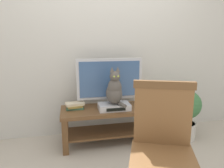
{
  "coord_description": "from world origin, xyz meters",
  "views": [
    {
      "loc": [
        -0.5,
        -1.86,
        1.34
      ],
      "look_at": [
        -0.0,
        0.57,
        0.8
      ],
      "focal_mm": 32.82,
      "sensor_mm": 36.0,
      "label": 1
    }
  ],
  "objects_px": {
    "cat": "(114,90)",
    "media_box": "(114,106)",
    "tv_stand": "(111,118)",
    "potted_plant": "(186,111)",
    "book_stack": "(75,106)",
    "tv": "(110,81)",
    "wooden_chair": "(163,141)"
  },
  "relations": [
    {
      "from": "cat",
      "to": "media_box",
      "type": "bearing_deg",
      "value": 93.79
    },
    {
      "from": "media_box",
      "to": "tv_stand",
      "type": "bearing_deg",
      "value": 110.25
    },
    {
      "from": "tv_stand",
      "to": "potted_plant",
      "type": "xyz_separation_m",
      "value": [
        1.01,
        -0.12,
        0.06
      ]
    },
    {
      "from": "book_stack",
      "to": "cat",
      "type": "bearing_deg",
      "value": -16.19
    },
    {
      "from": "media_box",
      "to": "book_stack",
      "type": "relative_size",
      "value": 1.57
    },
    {
      "from": "cat",
      "to": "tv_stand",
      "type": "bearing_deg",
      "value": 107.16
    },
    {
      "from": "tv",
      "to": "media_box",
      "type": "distance_m",
      "value": 0.35
    },
    {
      "from": "cat",
      "to": "wooden_chair",
      "type": "bearing_deg",
      "value": -83.21
    },
    {
      "from": "media_box",
      "to": "book_stack",
      "type": "xyz_separation_m",
      "value": [
        -0.49,
        0.13,
        0.0
      ]
    },
    {
      "from": "wooden_chair",
      "to": "tv",
      "type": "bearing_deg",
      "value": 96.9
    },
    {
      "from": "tv_stand",
      "to": "book_stack",
      "type": "bearing_deg",
      "value": 172.34
    },
    {
      "from": "cat",
      "to": "potted_plant",
      "type": "height_order",
      "value": "cat"
    },
    {
      "from": "tv",
      "to": "book_stack",
      "type": "height_order",
      "value": "tv"
    },
    {
      "from": "media_box",
      "to": "wooden_chair",
      "type": "height_order",
      "value": "wooden_chair"
    },
    {
      "from": "book_stack",
      "to": "potted_plant",
      "type": "relative_size",
      "value": 0.37
    },
    {
      "from": "tv",
      "to": "book_stack",
      "type": "relative_size",
      "value": 3.43
    },
    {
      "from": "media_box",
      "to": "book_stack",
      "type": "bearing_deg",
      "value": 165.5
    },
    {
      "from": "tv_stand",
      "to": "wooden_chair",
      "type": "xyz_separation_m",
      "value": [
        0.16,
        -1.18,
        0.26
      ]
    },
    {
      "from": "tv",
      "to": "tv_stand",
      "type": "bearing_deg",
      "value": -90.01
    },
    {
      "from": "tv",
      "to": "wooden_chair",
      "type": "relative_size",
      "value": 0.83
    },
    {
      "from": "book_stack",
      "to": "potted_plant",
      "type": "bearing_deg",
      "value": -7.0
    },
    {
      "from": "wooden_chair",
      "to": "book_stack",
      "type": "distance_m",
      "value": 1.39
    },
    {
      "from": "tv",
      "to": "media_box",
      "type": "bearing_deg",
      "value": -82.07
    },
    {
      "from": "cat",
      "to": "wooden_chair",
      "type": "height_order",
      "value": "wooden_chair"
    },
    {
      "from": "tv_stand",
      "to": "wooden_chair",
      "type": "bearing_deg",
      "value": -82.49
    },
    {
      "from": "cat",
      "to": "wooden_chair",
      "type": "distance_m",
      "value": 1.11
    },
    {
      "from": "book_stack",
      "to": "potted_plant",
      "type": "xyz_separation_m",
      "value": [
        1.47,
        -0.18,
        -0.12
      ]
    },
    {
      "from": "tv_stand",
      "to": "media_box",
      "type": "xyz_separation_m",
      "value": [
        0.02,
        -0.06,
        0.18
      ]
    },
    {
      "from": "book_stack",
      "to": "wooden_chair",
      "type": "bearing_deg",
      "value": -63.52
    },
    {
      "from": "tv_stand",
      "to": "book_stack",
      "type": "xyz_separation_m",
      "value": [
        -0.46,
        0.06,
        0.18
      ]
    },
    {
      "from": "book_stack",
      "to": "media_box",
      "type": "bearing_deg",
      "value": -14.5
    },
    {
      "from": "book_stack",
      "to": "tv",
      "type": "bearing_deg",
      "value": 5.22
    }
  ]
}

